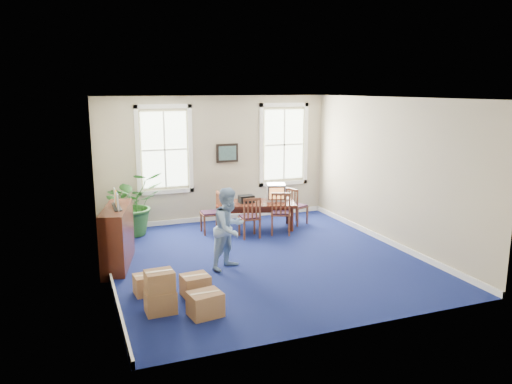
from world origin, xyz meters
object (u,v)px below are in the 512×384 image
object	(u,v)px
credenza	(117,235)
potted_plant	(133,203)
man	(229,228)
crt_tv	(276,192)
chair_near_left	(249,217)
conference_table	(255,215)
cardboard_boxes	(170,287)

from	to	relation	value
credenza	potted_plant	world-z (taller)	potted_plant
man	crt_tv	bearing A→B (deg)	18.37
crt_tv	man	distance (m)	3.17
chair_near_left	man	bearing A→B (deg)	60.62
man	potted_plant	size ratio (longest dim) A/B	1.04
chair_near_left	credenza	size ratio (longest dim) A/B	0.63
crt_tv	potted_plant	world-z (taller)	potted_plant
chair_near_left	man	size ratio (longest dim) A/B	0.62
crt_tv	man	xyz separation A→B (m)	(-2.01, -2.45, -0.08)
man	credenza	distance (m)	2.19
conference_table	crt_tv	distance (m)	0.78
crt_tv	cardboard_boxes	bearing A→B (deg)	-112.50
credenza	potted_plant	size ratio (longest dim) A/B	1.02
crt_tv	cardboard_boxes	world-z (taller)	crt_tv
man	conference_table	bearing A→B (deg)	26.78
conference_table	crt_tv	size ratio (longest dim) A/B	3.91
chair_near_left	credenza	distance (m)	3.14
conference_table	potted_plant	distance (m)	2.93
conference_table	man	size ratio (longest dim) A/B	1.22
man	credenza	world-z (taller)	man
conference_table	potted_plant	size ratio (longest dim) A/B	1.27
conference_table	credenza	world-z (taller)	credenza
man	credenza	bearing A→B (deg)	122.59
conference_table	cardboard_boxes	bearing A→B (deg)	-110.32
potted_plant	cardboard_boxes	bearing A→B (deg)	-90.00
potted_plant	cardboard_boxes	xyz separation A→B (m)	(0.00, -4.33, -0.40)
conference_table	cardboard_boxes	xyz separation A→B (m)	(-2.85, -3.80, 0.02)
credenza	man	bearing A→B (deg)	-11.15
man	cardboard_boxes	bearing A→B (deg)	-167.87
chair_near_left	potted_plant	xyz separation A→B (m)	(-2.46, 1.18, 0.27)
credenza	cardboard_boxes	distance (m)	2.39
conference_table	man	bearing A→B (deg)	-104.27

